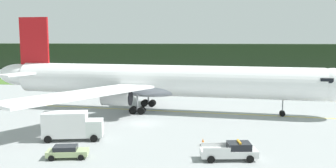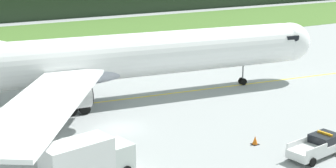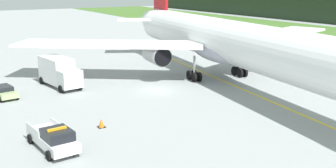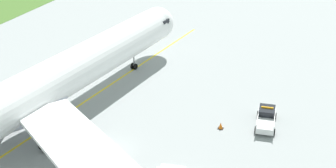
% 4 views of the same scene
% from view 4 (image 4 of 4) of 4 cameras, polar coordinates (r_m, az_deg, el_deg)
% --- Properties ---
extents(ground, '(320.00, 320.00, 0.00)m').
position_cam_4_polar(ground, '(52.34, -7.14, -7.84)').
color(ground, '#939898').
extents(taxiway_centerline_main, '(80.19, 11.11, 0.01)m').
position_cam_4_polar(taxiway_centerline_main, '(58.11, -14.18, -4.87)').
color(taxiway_centerline_main, yellow).
rests_on(taxiway_centerline_main, ground).
extents(airliner, '(60.12, 49.05, 15.83)m').
position_cam_4_polar(airliner, '(55.28, -15.29, -0.70)').
color(airliner, white).
rests_on(airliner, ground).
extents(ops_pickup_truck, '(5.94, 2.83, 1.94)m').
position_cam_4_polar(ops_pickup_truck, '(57.33, 11.75, -4.01)').
color(ops_pickup_truck, silver).
rests_on(ops_pickup_truck, ground).
extents(apron_cone, '(0.64, 0.64, 0.80)m').
position_cam_4_polar(apron_cone, '(55.90, 6.36, -5.01)').
color(apron_cone, black).
rests_on(apron_cone, ground).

